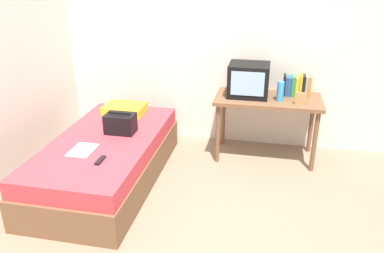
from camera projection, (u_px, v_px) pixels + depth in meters
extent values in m
plane|color=#84705B|center=(189.00, 235.00, 3.22)|extent=(8.00, 8.00, 0.00)
cube|color=silver|center=(225.00, 37.00, 4.52)|extent=(5.20, 0.10, 2.60)
cube|color=brown|center=(107.00, 167.00, 3.99)|extent=(1.00, 2.00, 0.31)
cube|color=#C63842|center=(105.00, 146.00, 3.90)|extent=(0.97, 1.94, 0.17)
cube|color=brown|center=(268.00, 99.00, 4.27)|extent=(1.16, 0.60, 0.04)
cylinder|color=brown|center=(218.00, 134.00, 4.29)|extent=(0.05, 0.05, 0.69)
cylinder|color=brown|center=(315.00, 142.00, 4.10)|extent=(0.05, 0.05, 0.69)
cylinder|color=brown|center=(223.00, 118.00, 4.72)|extent=(0.05, 0.05, 0.69)
cylinder|color=brown|center=(311.00, 125.00, 4.53)|extent=(0.05, 0.05, 0.69)
cube|color=black|center=(249.00, 80.00, 4.26)|extent=(0.44, 0.38, 0.36)
cube|color=#8CB2E0|center=(247.00, 84.00, 4.08)|extent=(0.35, 0.01, 0.26)
cylinder|color=#3399DB|center=(280.00, 91.00, 4.12)|extent=(0.07, 0.07, 0.21)
cube|color=black|center=(284.00, 85.00, 4.31)|extent=(0.02, 0.14, 0.23)
cube|color=#2D5699|center=(286.00, 86.00, 4.30)|extent=(0.02, 0.13, 0.22)
cube|color=#2D5699|center=(289.00, 86.00, 4.30)|extent=(0.03, 0.14, 0.21)
cube|color=#337F47|center=(293.00, 86.00, 4.29)|extent=(0.04, 0.16, 0.23)
cube|color=gold|center=(297.00, 86.00, 4.28)|extent=(0.04, 0.14, 0.21)
cube|color=gold|center=(300.00, 85.00, 4.27)|extent=(0.02, 0.16, 0.24)
cube|color=black|center=(303.00, 86.00, 4.27)|extent=(0.03, 0.13, 0.24)
cube|color=gray|center=(306.00, 86.00, 4.26)|extent=(0.03, 0.14, 0.23)
cube|color=#CC7233|center=(309.00, 86.00, 4.25)|extent=(0.03, 0.15, 0.23)
cube|color=#B27F4C|center=(300.00, 98.00, 4.04)|extent=(0.11, 0.02, 0.13)
cube|color=yellow|center=(125.00, 109.00, 4.48)|extent=(0.46, 0.33, 0.10)
cube|color=black|center=(120.00, 123.00, 3.95)|extent=(0.30, 0.20, 0.20)
cylinder|color=black|center=(120.00, 113.00, 3.91)|extent=(0.24, 0.02, 0.02)
cube|color=white|center=(82.00, 150.00, 3.61)|extent=(0.21, 0.29, 0.01)
cube|color=black|center=(100.00, 160.00, 3.41)|extent=(0.04, 0.16, 0.02)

